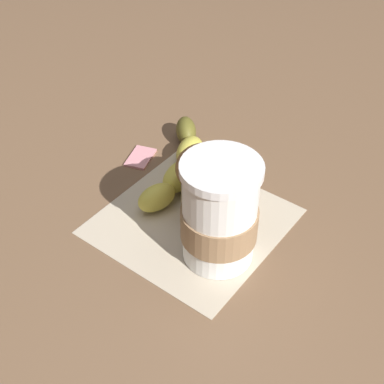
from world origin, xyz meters
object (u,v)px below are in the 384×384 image
at_px(coffee_cup, 220,215).
at_px(sugar_packet, 140,156).
at_px(muffin, 204,176).
at_px(banana, 180,163).

xyz_separation_m(coffee_cup, sugar_packet, (0.18, -0.12, -0.06)).
bearing_deg(sugar_packet, muffin, 159.12).
bearing_deg(banana, coffee_cup, 134.92).
relative_size(muffin, banana, 0.43).
bearing_deg(sugar_packet, banana, 175.64).
height_order(coffee_cup, banana, coffee_cup).
xyz_separation_m(muffin, sugar_packet, (0.13, -0.05, -0.05)).
relative_size(coffee_cup, sugar_packet, 2.71).
bearing_deg(banana, muffin, 143.22).
distance_m(coffee_cup, banana, 0.17).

